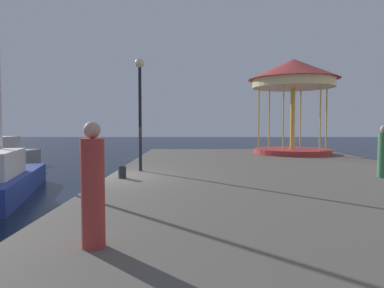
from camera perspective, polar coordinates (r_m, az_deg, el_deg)
ground_plane at (r=12.71m, az=-13.31°, el=-8.66°), size 120.00×120.00×0.00m
quay_dock at (r=12.69m, az=14.68°, el=-6.85°), size 12.17×26.58×0.80m
motorboat_grey at (r=23.68m, az=-28.73°, el=-1.77°), size 3.04×5.10×1.88m
carousel at (r=22.37m, az=16.33°, el=9.62°), size 5.43×5.43×5.75m
lamp_post_mid_promenade at (r=13.62m, az=-8.34°, el=8.02°), size 0.36×0.36×4.31m
bollard_south at (r=11.89m, az=-11.11°, el=-4.56°), size 0.24×0.24×0.40m
bollard_north at (r=11.96m, az=-11.19°, el=-4.52°), size 0.24×0.24×0.40m
person_mid_promenade at (r=5.30m, az=-15.70°, el=-7.06°), size 0.34×0.34×1.83m
person_by_the_water at (r=13.45m, az=28.88°, el=-1.32°), size 0.34×0.34×1.76m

